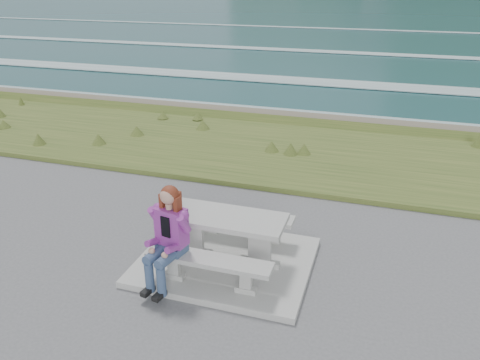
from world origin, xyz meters
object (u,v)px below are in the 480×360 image
object	(u,v)px
bench_landward	(209,264)
bench_seaward	(240,218)
picnic_table	(225,226)
seated_woman	(166,251)

from	to	relation	value
bench_landward	bench_seaward	size ratio (longest dim) A/B	1.00
picnic_table	seated_woman	bearing A→B (deg)	-124.66
bench_landward	bench_seaward	world-z (taller)	same
bench_landward	seated_woman	xyz separation A→B (m)	(-0.58, -0.14, 0.19)
bench_landward	bench_seaward	xyz separation A→B (m)	(0.00, 1.40, 0.00)
picnic_table	bench_landward	world-z (taller)	picnic_table
bench_seaward	seated_woman	world-z (taller)	seated_woman
picnic_table	bench_seaward	distance (m)	0.74
bench_landward	bench_seaward	distance (m)	1.40
picnic_table	bench_seaward	xyz separation A→B (m)	(0.00, 0.70, -0.23)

